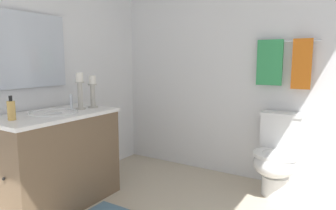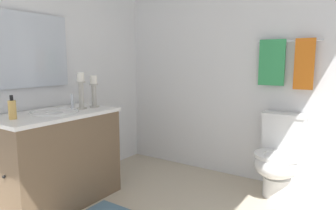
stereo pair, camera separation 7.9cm
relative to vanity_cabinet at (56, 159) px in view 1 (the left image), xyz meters
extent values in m
cube|color=white|center=(1.08, 1.47, 0.82)|extent=(2.80, 0.04, 2.45)
cube|color=white|center=(-0.32, 0.01, 0.82)|extent=(0.04, 2.91, 2.45)
cube|color=brown|center=(0.00, 0.00, -0.02)|extent=(0.55, 0.99, 0.77)
cube|color=white|center=(0.00, 0.00, 0.39)|extent=(0.58, 1.02, 0.03)
sphere|color=black|center=(0.10, -0.50, 0.02)|extent=(0.02, 0.02, 0.02)
ellipsoid|color=white|center=(0.00, 0.00, 0.35)|extent=(0.38, 0.30, 0.11)
torus|color=white|center=(0.00, 0.00, 0.40)|extent=(0.40, 0.40, 0.02)
cylinder|color=silver|center=(0.00, 0.19, 0.47)|extent=(0.02, 0.02, 0.14)
cube|color=silver|center=(-0.28, 0.00, 0.92)|extent=(0.02, 0.73, 0.64)
cylinder|color=#B7B2A5|center=(0.06, 0.39, 0.41)|extent=(0.09, 0.09, 0.01)
cylinder|color=#B7B2A5|center=(0.06, 0.39, 0.50)|extent=(0.04, 0.04, 0.21)
cylinder|color=#B7B2A5|center=(0.06, 0.39, 0.62)|extent=(0.08, 0.08, 0.01)
cylinder|color=white|center=(0.06, 0.39, 0.66)|extent=(0.06, 0.06, 0.08)
cylinder|color=#B7B2A5|center=(0.04, 0.26, 0.41)|extent=(0.09, 0.09, 0.01)
cylinder|color=#B7B2A5|center=(0.04, 0.26, 0.52)|extent=(0.04, 0.04, 0.24)
cylinder|color=#B7B2A5|center=(0.04, 0.26, 0.64)|extent=(0.08, 0.08, 0.01)
cylinder|color=white|center=(0.04, 0.26, 0.69)|extent=(0.06, 0.06, 0.08)
cylinder|color=#E5B259|center=(0.00, -0.35, 0.47)|extent=(0.06, 0.06, 0.14)
cylinder|color=black|center=(0.00, -0.35, 0.56)|extent=(0.02, 0.02, 0.04)
cylinder|color=white|center=(1.57, 1.17, -0.31)|extent=(0.24, 0.24, 0.18)
ellipsoid|color=white|center=(1.57, 1.12, -0.08)|extent=(0.38, 0.46, 0.24)
cylinder|color=white|center=(1.57, 1.12, 0.00)|extent=(0.39, 0.39, 0.03)
cube|color=white|center=(1.57, 1.34, 0.16)|extent=(0.36, 0.17, 0.32)
cube|color=white|center=(1.57, 1.34, 0.33)|extent=(0.38, 0.19, 0.03)
cylinder|color=silver|center=(1.56, 1.41, 1.01)|extent=(0.57, 0.02, 0.02)
cube|color=#389E59|center=(1.41, 1.39, 0.82)|extent=(0.24, 0.03, 0.43)
cube|color=orange|center=(1.70, 1.39, 0.80)|extent=(0.17, 0.03, 0.46)
camera|label=1|loc=(2.09, -1.57, 0.82)|focal=31.67mm
camera|label=2|loc=(2.15, -1.53, 0.82)|focal=31.67mm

